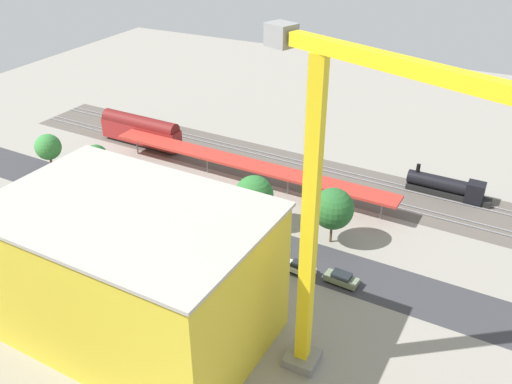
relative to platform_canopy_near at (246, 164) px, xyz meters
The scene contains 25 objects.
ground_plane 15.27m from the platform_canopy_near, 127.13° to the left, with size 204.29×204.29×0.00m, color gray.
rail_bed 12.77m from the platform_canopy_near, 137.11° to the right, with size 127.68×14.49×0.01m, color #5B544C.
street_asphalt 18.93m from the platform_canopy_near, 118.75° to the left, with size 127.68×9.00×0.01m, color #38383D.
track_rails 12.72m from the platform_canopy_near, 137.11° to the right, with size 127.57×13.35×0.12m.
platform_canopy_near is the anchor object (origin of this frame).
locomotive 35.70m from the platform_canopy_near, 161.14° to the right, with size 14.39×3.04×4.80m.
freight_coach_far 27.55m from the platform_canopy_near, 10.54° to the right, with size 18.67×3.91×6.34m.
parked_car_0 31.79m from the platform_canopy_near, 141.72° to the left, with size 4.74×2.25×1.72m.
parked_car_1 27.66m from the platform_canopy_near, 133.50° to the left, with size 4.48×2.12×1.62m.
parked_car_2 23.89m from the platform_canopy_near, 122.05° to the left, with size 4.09×1.93×1.57m.
parked_car_3 21.30m from the platform_canopy_near, 108.89° to the left, with size 4.59×1.93×1.77m.
parked_car_4 19.83m from the platform_canopy_near, 90.51° to the left, with size 4.61×2.20×1.70m.
parked_car_5 20.68m from the platform_canopy_near, 72.39° to the left, with size 4.79×2.21×1.70m.
parked_car_6 23.32m from the platform_canopy_near, 57.33° to the left, with size 4.31×1.96×1.74m.
construction_building 39.58m from the platform_canopy_near, 98.61° to the left, with size 30.22×19.63×16.84m, color yellow.
construction_roof_slab 41.47m from the platform_canopy_near, 98.61° to the left, with size 30.82×20.23×0.40m, color #B7B2A8.
tower_crane 49.01m from the platform_canopy_near, 127.79° to the left, with size 27.46×11.73×37.11m.
box_truck_0 23.97m from the platform_canopy_near, 103.41° to the left, with size 8.22×2.41×3.12m.
box_truck_1 23.53m from the platform_canopy_near, 78.85° to the left, with size 9.95×3.37×3.59m.
box_truck_2 25.14m from the platform_canopy_near, 95.69° to the left, with size 9.22×2.76×3.38m.
street_tree_0 37.31m from the platform_canopy_near, 18.62° to the left, with size 4.87×4.87×7.20m.
street_tree_1 14.54m from the platform_canopy_near, 122.64° to the left, with size 6.06×6.06×8.77m.
street_tree_2 22.91m from the platform_canopy_near, 151.78° to the left, with size 6.22×6.22×8.97m.
street_tree_3 27.32m from the platform_canopy_near, 22.11° to the left, with size 4.08×4.08×6.46m.
traffic_light 25.31m from the platform_canopy_near, 28.15° to the left, with size 0.50×0.36×6.76m.
Camera 1 is at (-31.93, 65.37, 47.59)m, focal length 38.37 mm.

